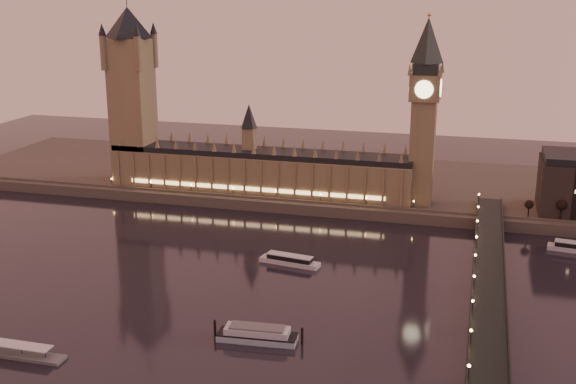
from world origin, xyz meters
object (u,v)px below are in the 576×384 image
Objects in this scene: moored_barge at (257,334)px; cruise_boat_b at (576,247)px; cruise_boat_a at (290,260)px; pontoon_pier at (12,352)px.

cruise_boat_b is at bearing 42.27° from moored_barge.
moored_barge reaches higher than cruise_boat_b.
cruise_boat_a is at bearing 91.94° from moored_barge.
pontoon_pier is (-79.05, -32.23, -1.46)m from moored_barge.
cruise_boat_a is at bearing -149.92° from cruise_boat_b.
moored_barge is at bearing -75.21° from cruise_boat_a.
moored_barge reaches higher than cruise_boat_a.
moored_barge is (8.09, -75.22, 0.58)m from cruise_boat_a.
cruise_boat_a is 1.10× the size of cruise_boat_b.
cruise_boat_a is 75.65m from moored_barge.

